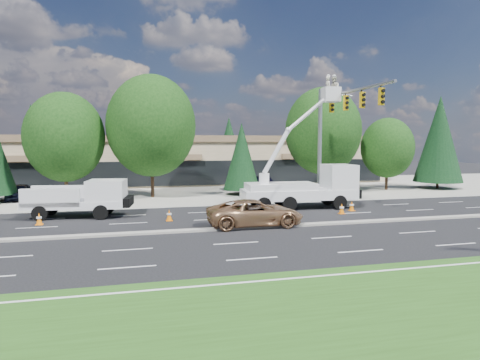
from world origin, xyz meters
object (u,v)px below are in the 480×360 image
object	(u,v)px
utility_pickup	(83,202)
bucket_truck	(309,180)
minivan	(255,213)
signal_mast	(333,125)

from	to	relation	value
utility_pickup	bucket_truck	xyz separation A→B (m)	(15.57, 0.02, 1.05)
minivan	utility_pickup	bearing A→B (deg)	61.39
bucket_truck	minivan	xyz separation A→B (m)	(-5.70, -5.55, -1.27)
signal_mast	minivan	size ratio (longest dim) A/B	1.85
signal_mast	minivan	world-z (taller)	signal_mast
utility_pickup	bucket_truck	distance (m)	15.60
bucket_truck	minivan	distance (m)	8.06
signal_mast	utility_pickup	distance (m)	18.56
utility_pickup	bucket_truck	bearing A→B (deg)	8.18
signal_mast	utility_pickup	bearing A→B (deg)	-177.08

